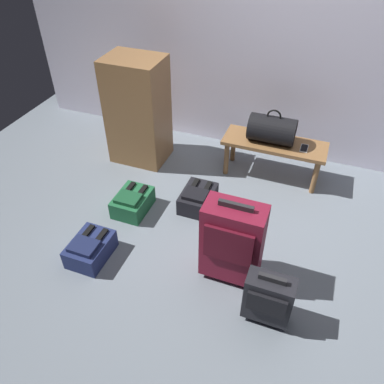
{
  "coord_description": "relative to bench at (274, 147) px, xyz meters",
  "views": [
    {
      "loc": [
        0.3,
        -2.17,
        2.41
      ],
      "look_at": [
        -0.61,
        0.26,
        0.25
      ],
      "focal_mm": 35.88,
      "sensor_mm": 36.0,
      "label": 1
    }
  ],
  "objects": [
    {
      "name": "ground_plane",
      "position": [
        0.06,
        -1.08,
        -0.34
      ],
      "size": [
        6.6,
        6.6,
        0.0
      ],
      "primitive_type": "plane",
      "color": "slate"
    },
    {
      "name": "back_wall",
      "position": [
        0.06,
        0.52,
        1.06
      ],
      "size": [
        6.0,
        0.1,
        2.8
      ],
      "primitive_type": "cube",
      "color": "silver",
      "rests_on": "ground"
    },
    {
      "name": "bench",
      "position": [
        0.0,
        0.0,
        0.0
      ],
      "size": [
        1.0,
        0.36,
        0.4
      ],
      "color": "olive",
      "rests_on": "ground"
    },
    {
      "name": "duffel_bag_black",
      "position": [
        -0.05,
        -0.0,
        0.19
      ],
      "size": [
        0.44,
        0.26,
        0.34
      ],
      "color": "black",
      "rests_on": "bench"
    },
    {
      "name": "cell_phone",
      "position": [
        0.28,
        -0.02,
        0.07
      ],
      "size": [
        0.07,
        0.14,
        0.01
      ],
      "color": "silver",
      "rests_on": "bench"
    },
    {
      "name": "suitcase_upright_burgundy",
      "position": [
        -0.03,
        -1.38,
        0.04
      ],
      "size": [
        0.44,
        0.26,
        0.74
      ],
      "color": "maroon",
      "rests_on": "ground"
    },
    {
      "name": "suitcase_small_charcoal",
      "position": [
        0.31,
        -1.66,
        -0.1
      ],
      "size": [
        0.32,
        0.18,
        0.46
      ],
      "color": "black",
      "rests_on": "ground"
    },
    {
      "name": "backpack_navy",
      "position": [
        -1.13,
        -1.6,
        -0.25
      ],
      "size": [
        0.28,
        0.38,
        0.21
      ],
      "color": "navy",
      "rests_on": "ground"
    },
    {
      "name": "backpack_green",
      "position": [
        -1.08,
        -0.98,
        -0.25
      ],
      "size": [
        0.28,
        0.38,
        0.21
      ],
      "color": "#1E6038",
      "rests_on": "ground"
    },
    {
      "name": "backpack_dark",
      "position": [
        -0.53,
        -0.72,
        -0.25
      ],
      "size": [
        0.28,
        0.38,
        0.21
      ],
      "color": "black",
      "rests_on": "ground"
    },
    {
      "name": "side_cabinet",
      "position": [
        -1.39,
        -0.16,
        0.21
      ],
      "size": [
        0.56,
        0.44,
        1.1
      ],
      "color": "olive",
      "rests_on": "ground"
    }
  ]
}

